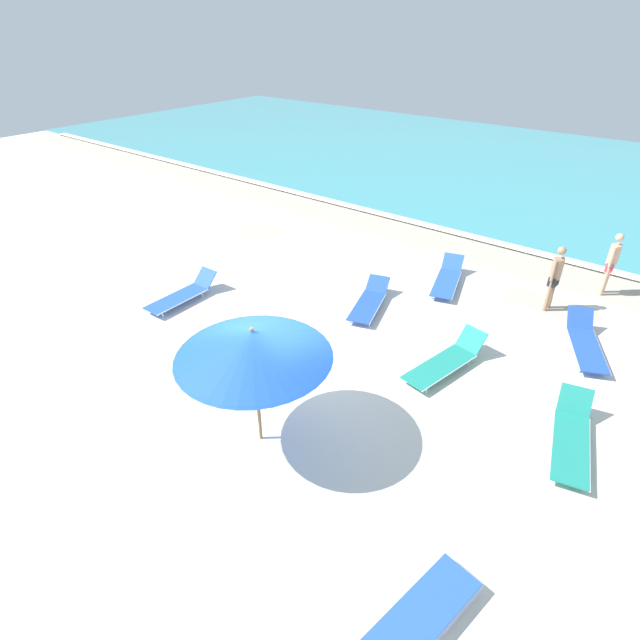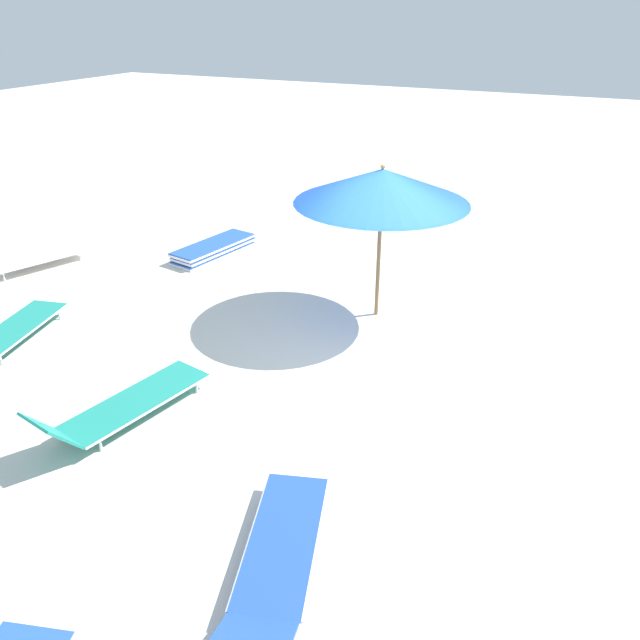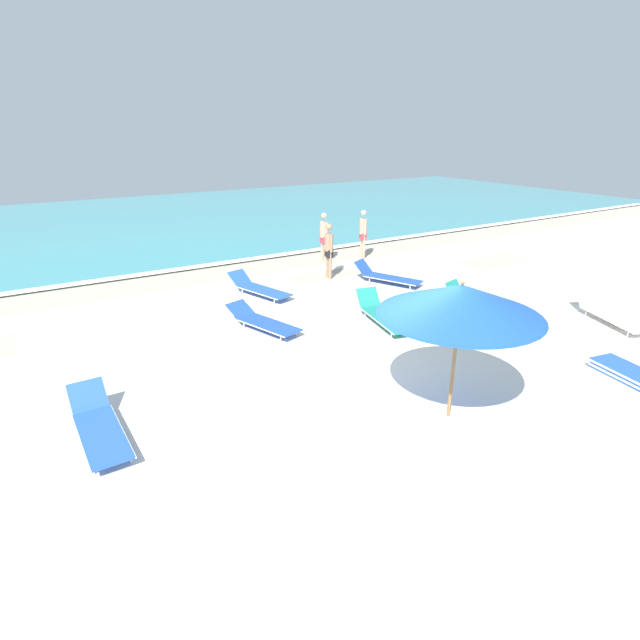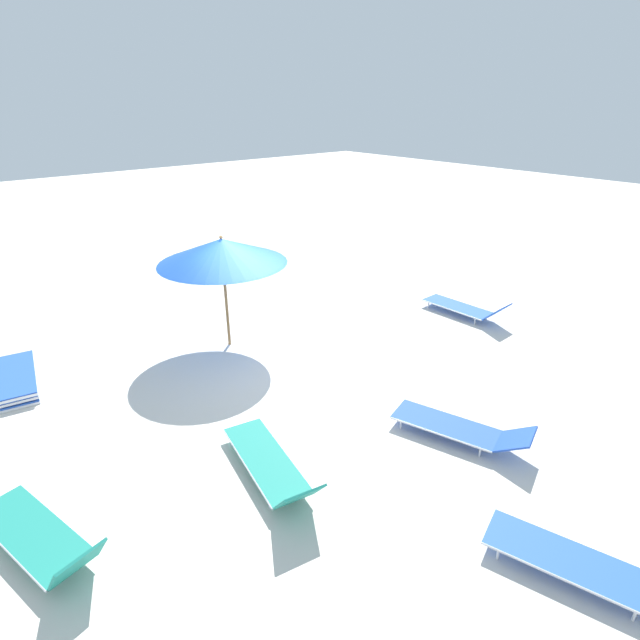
{
  "view_description": "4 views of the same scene",
  "coord_description": "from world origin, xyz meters",
  "views": [
    {
      "loc": [
        5.39,
        -5.74,
        6.66
      ],
      "look_at": [
        -0.15,
        1.32,
        1.1
      ],
      "focal_mm": 28.0,
      "sensor_mm": 36.0,
      "label": 1
    },
    {
      "loc": [
        -2.58,
        7.32,
        4.49
      ],
      "look_at": [
        0.23,
        1.38,
        1.13
      ],
      "focal_mm": 35.0,
      "sensor_mm": 36.0,
      "label": 2
    },
    {
      "loc": [
        -5.24,
        -6.32,
        4.64
      ],
      "look_at": [
        -0.21,
        1.94,
        0.84
      ],
      "focal_mm": 28.0,
      "sensor_mm": 36.0,
      "label": 3
    },
    {
      "loc": [
        5.22,
        7.44,
        4.93
      ],
      "look_at": [
        -0.35,
        0.89,
        1.06
      ],
      "focal_mm": 28.0,
      "sensor_mm": 36.0,
      "label": 4
    }
  ],
  "objects": [
    {
      "name": "lounger_stack",
      "position": [
        4.31,
        -2.31,
        0.12
      ],
      "size": [
        0.93,
        1.95,
        0.24
      ],
      "rotation": [
        0.0,
        0.0,
        -0.18
      ],
      "color": "blue",
      "rests_on": "ground_plane"
    },
    {
      "name": "sun_lounger_mid_beach_pair_a",
      "position": [
        2.16,
        2.8,
        0.22
      ],
      "size": [
        1.03,
        2.3,
        0.61
      ],
      "rotation": [
        0.0,
        0.0,
        -0.2
      ],
      "color": "#1E8475",
      "rests_on": "ground_plane"
    },
    {
      "name": "sun_lounger_beside_umbrella",
      "position": [
        7.04,
        -0.13,
        0.22
      ],
      "size": [
        1.33,
        2.26,
        0.62
      ],
      "rotation": [
        0.0,
        0.0,
        -0.36
      ],
      "color": "white",
      "rests_on": "ground_plane"
    },
    {
      "name": "beach_umbrella",
      "position": [
        0.45,
        -1.19,
        2.09
      ],
      "size": [
        2.62,
        2.62,
        2.41
      ],
      "color": "olive",
      "rests_on": "ground_plane"
    },
    {
      "name": "sun_lounger_near_water_left",
      "position": [
        -0.59,
        3.98,
        0.21
      ],
      "size": [
        1.21,
        2.2,
        0.47
      ],
      "rotation": [
        0.0,
        0.0,
        0.3
      ],
      "color": "blue",
      "rests_on": "ground_plane"
    },
    {
      "name": "sun_lounger_near_water_right",
      "position": [
        4.94,
        2.09,
        0.22
      ],
      "size": [
        1.09,
        2.24,
        0.63
      ],
      "rotation": [
        0.0,
        0.0,
        0.24
      ],
      "color": "#1E8475",
      "rests_on": "ground_plane"
    },
    {
      "name": "ground_plane",
      "position": [
        0.0,
        0.01,
        -0.08
      ],
      "size": [
        60.0,
        60.0,
        0.16
      ],
      "color": "silver"
    }
  ]
}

